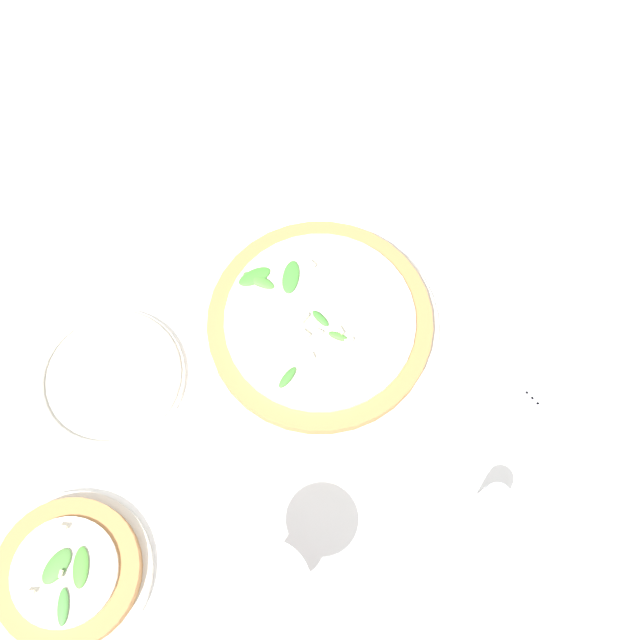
% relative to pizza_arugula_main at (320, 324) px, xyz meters
% --- Properties ---
extents(ground_plane, '(6.00, 6.00, 0.00)m').
position_rel_pizza_arugula_main_xyz_m(ground_plane, '(0.01, 0.03, -0.02)').
color(ground_plane, white).
extents(pizza_arugula_main, '(0.30, 0.30, 0.05)m').
position_rel_pizza_arugula_main_xyz_m(pizza_arugula_main, '(0.00, 0.00, 0.00)').
color(pizza_arugula_main, silver).
rests_on(pizza_arugula_main, ground_plane).
extents(pizza_personal_side, '(0.18, 0.18, 0.05)m').
position_rel_pizza_arugula_main_xyz_m(pizza_personal_side, '(0.39, -0.11, -0.00)').
color(pizza_personal_side, silver).
rests_on(pizza_personal_side, ground_plane).
extents(wine_glass, '(0.09, 0.09, 0.17)m').
position_rel_pizza_arugula_main_xyz_m(wine_glass, '(0.31, 0.11, 0.10)').
color(wine_glass, white).
rests_on(wine_glass, ground_plane).
extents(napkin, '(0.16, 0.12, 0.01)m').
position_rel_pizza_arugula_main_xyz_m(napkin, '(-0.10, 0.30, -0.01)').
color(napkin, white).
rests_on(napkin, ground_plane).
extents(fork, '(0.18, 0.08, 0.00)m').
position_rel_pizza_arugula_main_xyz_m(fork, '(-0.09, 0.30, -0.01)').
color(fork, silver).
rests_on(fork, ground_plane).
extents(side_plate_white, '(0.18, 0.18, 0.02)m').
position_rel_pizza_arugula_main_xyz_m(side_plate_white, '(0.18, -0.20, -0.01)').
color(side_plate_white, silver).
rests_on(side_plate_white, ground_plane).
extents(shaker_pepper, '(0.03, 0.03, 0.07)m').
position_rel_pizza_arugula_main_xyz_m(shaker_pepper, '(0.11, 0.28, 0.02)').
color(shaker_pepper, silver).
rests_on(shaker_pepper, ground_plane).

